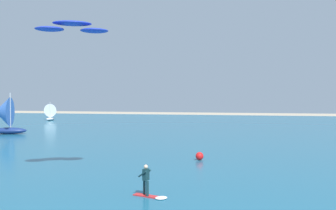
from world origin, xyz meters
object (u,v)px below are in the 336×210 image
at_px(sailboat_outermost, 51,112).
at_px(marker_buoy, 200,156).
at_px(kite, 72,27).
at_px(kitesurfer, 149,185).
at_px(sailboat_center_horizon, 4,115).

bearing_deg(sailboat_outermost, marker_buoy, -50.87).
relative_size(sailboat_outermost, marker_buoy, 5.61).
bearing_deg(kite, sailboat_outermost, 117.93).
xyz_separation_m(kite, sailboat_outermost, (-25.90, 48.86, -7.97)).
distance_m(kitesurfer, kite, 11.42).
distance_m(kitesurfer, sailboat_center_horizon, 37.80).
relative_size(kite, marker_buoy, 7.43).
relative_size(kitesurfer, sailboat_outermost, 0.56).
bearing_deg(sailboat_center_horizon, kite, -49.75).
xyz_separation_m(sailboat_outermost, marker_buoy, (33.23, -40.84, -1.33)).
bearing_deg(kitesurfer, marker_buoy, 83.05).
bearing_deg(kite, sailboat_center_horizon, 130.25).
xyz_separation_m(kitesurfer, kite, (-5.89, 3.81, 9.02)).
bearing_deg(marker_buoy, kitesurfer, -96.95).
relative_size(sailboat_center_horizon, marker_buoy, 8.40).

